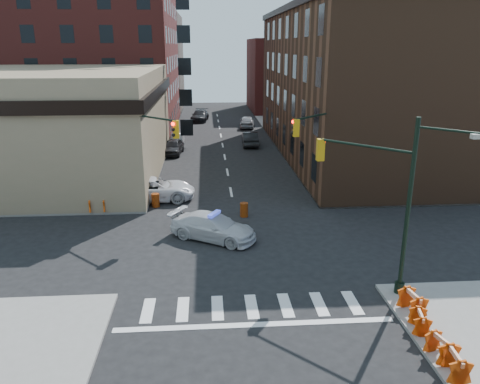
{
  "coord_description": "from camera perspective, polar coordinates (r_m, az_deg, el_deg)",
  "views": [
    {
      "loc": [
        -1.81,
        -24.72,
        10.92
      ],
      "look_at": [
        0.19,
        2.98,
        2.2
      ],
      "focal_mm": 35.0,
      "sensor_mm": 36.0,
      "label": 1
    }
  ],
  "objects": [
    {
      "name": "bank_building",
      "position": [
        44.39,
        -24.33,
        7.59
      ],
      "size": [
        22.0,
        22.0,
        9.0
      ],
      "primitive_type": "cube",
      "color": "#897559",
      "rests_on": "ground"
    },
    {
      "name": "parked_car_efar",
      "position": [
        65.44,
        0.87,
        8.56
      ],
      "size": [
        2.47,
        5.01,
        1.64
      ],
      "primitive_type": "imported",
      "rotation": [
        0.0,
        0.0,
        3.03
      ],
      "color": "#989BA0",
      "rests_on": "ground"
    },
    {
      "name": "barricade_se_c",
      "position": [
        19.04,
        23.3,
        -17.08
      ],
      "size": [
        0.84,
        1.25,
        0.85
      ],
      "primitive_type": null,
      "rotation": [
        0.0,
        0.0,
        1.83
      ],
      "color": "orange",
      "rests_on": "sidewalk_se"
    },
    {
      "name": "filler_ne",
      "position": [
        84.36,
        6.87,
        13.98
      ],
      "size": [
        16.0,
        16.0,
        12.0
      ],
      "primitive_type": "cube",
      "color": "maroon",
      "rests_on": "ground"
    },
    {
      "name": "tree_ne_far",
      "position": [
        59.92,
        4.91,
        10.25
      ],
      "size": [
        3.0,
        3.0,
        4.85
      ],
      "color": "black",
      "rests_on": "sidewalk_ne"
    },
    {
      "name": "parked_car_wnear",
      "position": [
        49.62,
        -8.17,
        5.47
      ],
      "size": [
        2.35,
        4.78,
        1.57
      ],
      "primitive_type": "imported",
      "rotation": [
        0.0,
        0.0,
        -0.11
      ],
      "color": "black",
      "rests_on": "ground"
    },
    {
      "name": "barrel_road",
      "position": [
        31.12,
        0.5,
        -2.18
      ],
      "size": [
        0.68,
        0.68,
        0.95
      ],
      "primitive_type": "cylinder",
      "rotation": [
        0.0,
        0.0,
        -0.36
      ],
      "color": "#E8470A",
      "rests_on": "ground"
    },
    {
      "name": "sidewalk_nw",
      "position": [
        62.2,
        -24.12,
        5.88
      ],
      "size": [
        34.0,
        54.5,
        0.15
      ],
      "primitive_type": "cube",
      "color": "gray",
      "rests_on": "ground"
    },
    {
      "name": "barricade_se_d",
      "position": [
        18.37,
        24.65,
        -18.53
      ],
      "size": [
        0.7,
        1.26,
        0.91
      ],
      "primitive_type": null,
      "rotation": [
        0.0,
        0.0,
        1.49
      ],
      "color": "#ED380B",
      "rests_on": "sidewalk_se"
    },
    {
      "name": "commercial_row_ne",
      "position": [
        49.64,
        13.55,
        12.44
      ],
      "size": [
        14.0,
        34.0,
        14.0
      ],
      "primitive_type": "cube",
      "color": "#492E1D",
      "rests_on": "ground"
    },
    {
      "name": "ground",
      "position": [
        27.09,
        0.05,
        -6.34
      ],
      "size": [
        140.0,
        140.0,
        0.0
      ],
      "primitive_type": "plane",
      "color": "black",
      "rests_on": "ground"
    },
    {
      "name": "tree_ne_near",
      "position": [
        52.1,
        6.28,
        9.14
      ],
      "size": [
        3.0,
        3.0,
        4.85
      ],
      "color": "black",
      "rests_on": "sidewalk_ne"
    },
    {
      "name": "signal_pole_nw",
      "position": [
        31.03,
        -11.57,
        4.83
      ],
      "size": [
        3.58,
        3.67,
        8.0
      ],
      "rotation": [
        0.0,
        0.0,
        -0.79
      ],
      "color": "black",
      "rests_on": "sidewalk_nw"
    },
    {
      "name": "filler_nw",
      "position": [
        87.92,
        -13.91,
        15.05
      ],
      "size": [
        20.0,
        18.0,
        16.0
      ],
      "primitive_type": "cube",
      "color": "brown",
      "rests_on": "ground"
    },
    {
      "name": "pedestrian_a",
      "position": [
        32.59,
        -12.34,
        -0.46
      ],
      "size": [
        0.77,
        0.55,
        1.96
      ],
      "primitive_type": "imported",
      "rotation": [
        0.0,
        0.0,
        -0.12
      ],
      "color": "black",
      "rests_on": "sidewalk_nw"
    },
    {
      "name": "signal_pole_ne",
      "position": [
        31.72,
        9.95,
        5.2
      ],
      "size": [
        3.67,
        3.58,
        8.0
      ],
      "rotation": [
        0.0,
        0.0,
        -2.36
      ],
      "color": "black",
      "rests_on": "sidewalk_ne"
    },
    {
      "name": "pedestrian_c",
      "position": [
        36.92,
        -19.08,
        1.07
      ],
      "size": [
        1.2,
        1.05,
        1.95
      ],
      "primitive_type": "imported",
      "rotation": [
        0.0,
        0.0,
        0.63
      ],
      "color": "black",
      "rests_on": "sidewalk_nw"
    },
    {
      "name": "signal_pole_se",
      "position": [
        21.68,
        17.29,
        -0.29
      ],
      "size": [
        5.4,
        5.27,
        8.0
      ],
      "rotation": [
        0.0,
        0.0,
        2.36
      ],
      "color": "black",
      "rests_on": "sidewalk_se"
    },
    {
      "name": "sidewalk_ne",
      "position": [
        63.53,
        19.05,
        6.66
      ],
      "size": [
        34.0,
        54.5,
        0.15
      ],
      "primitive_type": "cube",
      "color": "gray",
      "rests_on": "ground"
    },
    {
      "name": "parked_car_enear",
      "position": [
        53.44,
        1.22,
        6.51
      ],
      "size": [
        1.79,
        4.84,
        1.58
      ],
      "primitive_type": "imported",
      "rotation": [
        0.0,
        0.0,
        3.12
      ],
      "color": "black",
      "rests_on": "ground"
    },
    {
      "name": "barrel_bank",
      "position": [
        33.5,
        -10.25,
        -1.0
      ],
      "size": [
        0.6,
        0.6,
        0.97
      ],
      "primitive_type": "cylinder",
      "rotation": [
        0.0,
        0.0,
        -0.1
      ],
      "color": "orange",
      "rests_on": "ground"
    },
    {
      "name": "barricade_se_a",
      "position": [
        21.38,
        20.25,
        -12.55
      ],
      "size": [
        0.8,
        1.34,
        0.95
      ],
      "primitive_type": null,
      "rotation": [
        0.0,
        0.0,
        1.71
      ],
      "color": "#C24409",
      "rests_on": "sidewalk_se"
    },
    {
      "name": "pedestrian_b",
      "position": [
        33.61,
        -20.09,
        -0.82
      ],
      "size": [
        0.93,
        0.78,
        1.71
      ],
      "primitive_type": "imported",
      "rotation": [
        0.0,
        0.0,
        -0.18
      ],
      "color": "black",
      "rests_on": "sidewalk_nw"
    },
    {
      "name": "apartment_block",
      "position": [
        66.84,
        -19.53,
        17.42
      ],
      "size": [
        25.0,
        25.0,
        24.0
      ],
      "primitive_type": "cube",
      "color": "maroon",
      "rests_on": "ground"
    },
    {
      "name": "barricade_nw_a",
      "position": [
        34.28,
        -16.9,
        -0.77
      ],
      "size": [
        1.37,
        0.73,
        1.0
      ],
      "primitive_type": null,
      "rotation": [
        0.0,
        0.0,
        -0.05
      ],
      "color": "#D14909",
      "rests_on": "sidewalk_nw"
    },
    {
      "name": "parked_car_wfar",
      "position": [
        54.02,
        -7.66,
        6.33
      ],
      "size": [
        1.62,
        4.06,
        1.31
      ],
      "primitive_type": "imported",
      "rotation": [
        0.0,
        0.0,
        -0.06
      ],
      "color": "gray",
      "rests_on": "ground"
    },
    {
      "name": "parked_car_wdeep",
      "position": [
        71.6,
        -4.91,
        9.27
      ],
      "size": [
        2.93,
        5.85,
        1.63
      ],
      "primitive_type": "imported",
      "rotation": [
        0.0,
        0.0,
        -0.12
      ],
      "color": "black",
      "rests_on": "ground"
    },
    {
      "name": "barricade_se_b",
      "position": [
        20.33,
        21.07,
        -14.52
      ],
      "size": [
        0.75,
        1.17,
        0.81
      ],
      "primitive_type": null,
      "rotation": [
        0.0,
        0.0,
        1.36
      ],
      "color": "red",
      "rests_on": "sidewalk_se"
    },
    {
      "name": "pickup",
      "position": [
        34.9,
        -10.52,
        0.36
      ],
      "size": [
        6.26,
        3.2,
        1.69
      ],
      "primitive_type": "imported",
      "rotation": [
        0.0,
        0.0,
        1.64
      ],
      "color": "silver",
      "rests_on": "ground"
    },
    {
      "name": "police_car",
      "position": [
        27.53,
        -3.29,
        -4.26
      ],
      "size": [
        5.59,
        4.42,
        1.51
      ],
      "primitive_type": "imported",
      "rotation": [
        0.0,
        0.0,
        1.05
      ],
      "color": "silver",
      "rests_on": "ground"
    },
    {
      "name": "barricade_nw_b",
      "position": [
        32.97,
        -16.97,
        -1.56
      ],
      "size": [
        1.28,
        0.69,
        0.93
      ],
      "primitive_type": null,
      "rotation": [
        0.0,
        0.0,
        0.05
      ],
      "color": "orange",
      "rests_on": "sidewalk_nw"
    }
  ]
}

